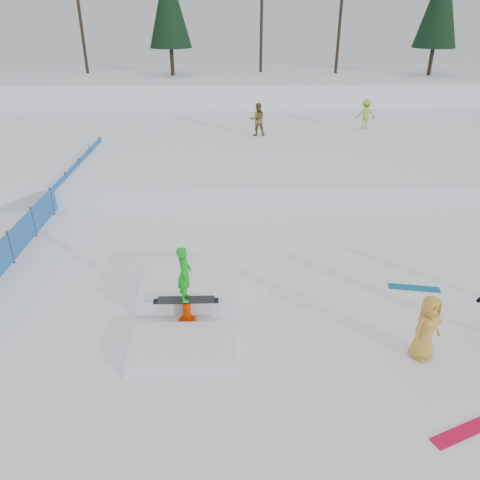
{
  "coord_description": "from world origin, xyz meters",
  "views": [
    {
      "loc": [
        0.16,
        -10.07,
        7.09
      ],
      "look_at": [
        0.5,
        2.0,
        1.1
      ],
      "focal_mm": 35.0,
      "sensor_mm": 36.0,
      "label": 1
    }
  ],
  "objects_px": {
    "safety_fence": "(52,201)",
    "walker_olive": "(258,119)",
    "spectator_yellow": "(426,328)",
    "jib_rail_feature": "(188,299)",
    "walker_ygreen": "(366,114)"
  },
  "relations": [
    {
      "from": "walker_olive",
      "to": "spectator_yellow",
      "type": "bearing_deg",
      "value": 93.81
    },
    {
      "from": "walker_ygreen",
      "to": "jib_rail_feature",
      "type": "xyz_separation_m",
      "value": [
        -9.06,
        -16.83,
        -1.33
      ]
    },
    {
      "from": "safety_fence",
      "to": "walker_ygreen",
      "type": "height_order",
      "value": "walker_ygreen"
    },
    {
      "from": "walker_ygreen",
      "to": "jib_rail_feature",
      "type": "distance_m",
      "value": 19.16
    },
    {
      "from": "safety_fence",
      "to": "walker_olive",
      "type": "bearing_deg",
      "value": 47.29
    },
    {
      "from": "spectator_yellow",
      "to": "walker_olive",
      "type": "bearing_deg",
      "value": 69.78
    },
    {
      "from": "walker_olive",
      "to": "walker_ygreen",
      "type": "distance_m",
      "value": 6.47
    },
    {
      "from": "walker_olive",
      "to": "jib_rail_feature",
      "type": "relative_size",
      "value": 0.4
    },
    {
      "from": "safety_fence",
      "to": "spectator_yellow",
      "type": "distance_m",
      "value": 13.86
    },
    {
      "from": "spectator_yellow",
      "to": "jib_rail_feature",
      "type": "height_order",
      "value": "jib_rail_feature"
    },
    {
      "from": "safety_fence",
      "to": "spectator_yellow",
      "type": "height_order",
      "value": "spectator_yellow"
    },
    {
      "from": "safety_fence",
      "to": "jib_rail_feature",
      "type": "height_order",
      "value": "jib_rail_feature"
    },
    {
      "from": "safety_fence",
      "to": "walker_olive",
      "type": "height_order",
      "value": "walker_olive"
    },
    {
      "from": "walker_ygreen",
      "to": "jib_rail_feature",
      "type": "bearing_deg",
      "value": 67.5
    },
    {
      "from": "safety_fence",
      "to": "jib_rail_feature",
      "type": "relative_size",
      "value": 3.64
    }
  ]
}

